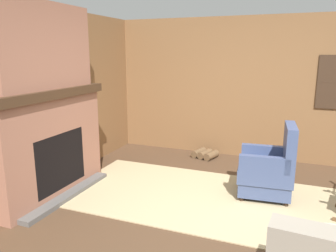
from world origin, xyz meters
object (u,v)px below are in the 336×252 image
firewood_stack (205,154)px  storage_case (45,83)px  armchair (269,171)px  oil_lamp_vase (22,82)px

firewood_stack → storage_case: size_ratio=1.92×
armchair → firewood_stack: armchair is taller
firewood_stack → armchair: bearing=-47.5°
firewood_stack → storage_case: 2.99m
oil_lamp_vase → storage_case: (0.00, 0.38, -0.05)m
oil_lamp_vase → storage_case: bearing=90.0°
oil_lamp_vase → storage_case: size_ratio=1.22×
armchair → storage_case: size_ratio=3.95×
oil_lamp_vase → firewood_stack: bearing=58.4°
storage_case → firewood_stack: bearing=54.1°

